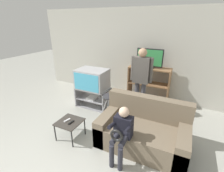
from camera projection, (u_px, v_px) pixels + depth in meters
The scene contains 12 objects.
wall_back at pixel (134, 55), 4.83m from camera, with size 6.40×0.06×2.60m.
tv_stand at pixel (93, 97), 4.51m from camera, with size 0.90×0.51×0.54m.
television_main at pixel (92, 79), 4.31m from camera, with size 0.80×0.59×0.53m.
media_shelf at pixel (148, 85), 4.65m from camera, with size 1.15×0.41×1.05m.
television_flat at pixel (150, 59), 4.36m from camera, with size 0.71×0.20×0.52m.
folding_stool at pixel (111, 100), 3.83m from camera, with size 0.43×0.40×0.62m.
snack_table at pixel (70, 123), 3.24m from camera, with size 0.47×0.47×0.39m.
remote_control_black at pixel (71, 122), 3.17m from camera, with size 0.04×0.14×0.02m, color black.
remote_control_white at pixel (67, 120), 3.24m from camera, with size 0.04×0.14×0.02m, color silver.
couch at pixel (143, 131), 3.09m from camera, with size 1.63×0.90×0.89m.
person_standing_adult at pixel (141, 76), 3.91m from camera, with size 0.53×0.20×1.67m.
person_seated_child at pixel (122, 131), 2.63m from camera, with size 0.33×0.43×0.98m.
Camera 1 is at (1.50, -1.06, 2.25)m, focal length 26.00 mm.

